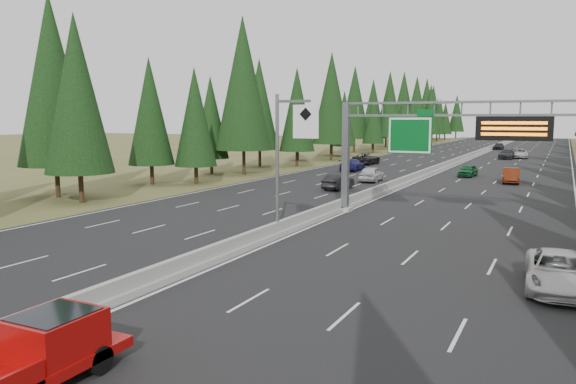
{
  "coord_description": "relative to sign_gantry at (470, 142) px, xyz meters",
  "views": [
    {
      "loc": [
        14.39,
        -2.83,
        6.74
      ],
      "look_at": [
        3.14,
        20.0,
        3.4
      ],
      "focal_mm": 35.0,
      "sensor_mm": 36.0,
      "label": 1
    }
  ],
  "objects": [
    {
      "name": "shoulder_left",
      "position": [
        -26.72,
        45.12,
        -5.24
      ],
      "size": [
        3.6,
        260.0,
        0.06
      ],
      "primitive_type": "cube",
      "color": "#505226",
      "rests_on": "ground"
    },
    {
      "name": "car_ahead_green",
      "position": [
        -4.42,
        29.57,
        -4.49
      ],
      "size": [
        1.97,
        4.22,
        1.4
      ],
      "primitive_type": "imported",
      "rotation": [
        0.0,
        0.0,
        -0.08
      ],
      "color": "#124F26",
      "rests_on": "road"
    },
    {
      "name": "car_ahead_dkgrey",
      "position": [
        -3.11,
        62.44,
        -4.38
      ],
      "size": [
        2.47,
        5.67,
        1.62
      ],
      "primitive_type": "imported",
      "rotation": [
        0.0,
        0.0,
        -0.04
      ],
      "color": "black",
      "rests_on": "road"
    },
    {
      "name": "tree_row_left",
      "position": [
        -31.02,
        39.0,
        4.08
      ],
      "size": [
        11.96,
        246.32,
        18.92
      ],
      "color": "black",
      "rests_on": "ground"
    },
    {
      "name": "car_onc_white",
      "position": [
        -12.86,
        19.64,
        -4.38
      ],
      "size": [
        2.18,
        4.86,
        1.62
      ],
      "primitive_type": "imported",
      "rotation": [
        0.0,
        0.0,
        3.2
      ],
      "color": "#BDBDBD",
      "rests_on": "road"
    },
    {
      "name": "car_onc_near",
      "position": [
        -13.59,
        11.76,
        -4.46
      ],
      "size": [
        1.75,
        4.47,
        1.45
      ],
      "primitive_type": "imported",
      "rotation": [
        0.0,
        0.0,
        3.09
      ],
      "color": "black",
      "rests_on": "road"
    },
    {
      "name": "car_ahead_white",
      "position": [
        -1.35,
        65.22,
        -4.4
      ],
      "size": [
        3.13,
        5.91,
        1.58
      ],
      "primitive_type": "imported",
      "rotation": [
        0.0,
        0.0,
        0.09
      ],
      "color": "#BABABA",
      "rests_on": "road"
    },
    {
      "name": "car_onc_far",
      "position": [
        -20.61,
        41.26,
        -4.37
      ],
      "size": [
        2.89,
        5.98,
        1.64
      ],
      "primitive_type": "imported",
      "rotation": [
        0.0,
        0.0,
        3.11
      ],
      "color": "black",
      "rests_on": "road"
    },
    {
      "name": "hov_sign_pole",
      "position": [
        -8.33,
        -9.92,
        -0.54
      ],
      "size": [
        2.8,
        0.5,
        8.0
      ],
      "color": "slate",
      "rests_on": "road"
    },
    {
      "name": "road",
      "position": [
        -8.92,
        45.12,
        -5.23
      ],
      "size": [
        32.0,
        260.0,
        0.08
      ],
      "primitive_type": "cube",
      "color": "black",
      "rests_on": "ground"
    },
    {
      "name": "median_barrier",
      "position": [
        -8.92,
        45.12,
        -4.85
      ],
      "size": [
        0.7,
        260.0,
        0.85
      ],
      "color": "gray",
      "rests_on": "road"
    },
    {
      "name": "car_ahead_dkred",
      "position": [
        0.64,
        24.73,
        -4.41
      ],
      "size": [
        2.0,
        4.82,
        1.55
      ],
      "primitive_type": "imported",
      "rotation": [
        0.0,
        0.0,
        0.08
      ],
      "color": "#5F200D",
      "rests_on": "road"
    },
    {
      "name": "car_ahead_far",
      "position": [
        -7.42,
        91.86,
        -4.43
      ],
      "size": [
        2.14,
        4.56,
        1.51
      ],
      "primitive_type": "imported",
      "rotation": [
        0.0,
        0.0,
        -0.08
      ],
      "color": "black",
      "rests_on": "road"
    },
    {
      "name": "car_onc_blue",
      "position": [
        -18.9,
        30.45,
        -4.4
      ],
      "size": [
        2.43,
        5.51,
        1.57
      ],
      "primitive_type": "imported",
      "rotation": [
        0.0,
        0.0,
        3.18
      ],
      "color": "navy",
      "rests_on": "road"
    },
    {
      "name": "red_pickup",
      "position": [
        -5.96,
        -28.45,
        -4.22
      ],
      "size": [
        1.91,
        5.35,
        1.74
      ],
      "color": "black",
      "rests_on": "road"
    },
    {
      "name": "sign_gantry",
      "position": [
        0.0,
        0.0,
        0.0
      ],
      "size": [
        16.75,
        0.98,
        7.8
      ],
      "color": "slate",
      "rests_on": "road"
    },
    {
      "name": "silver_minivan",
      "position": [
        5.58,
        -13.96,
        -4.44
      ],
      "size": [
        2.8,
        5.5,
        1.49
      ],
      "primitive_type": "imported",
      "rotation": [
        0.0,
        0.0,
        0.06
      ],
      "color": "silver",
      "rests_on": "road"
    }
  ]
}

